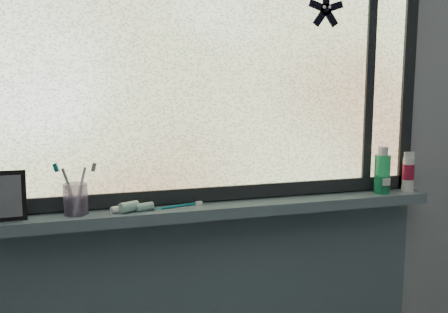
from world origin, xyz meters
TOP-DOWN VIEW (x-y plane):
  - wall_back at (0.00, 1.30)m, footprint 3.00×0.01m
  - windowsill at (0.00, 1.23)m, footprint 1.62×0.14m
  - window_pane at (0.00, 1.28)m, footprint 1.50×0.01m
  - frame_bottom at (0.00, 1.28)m, footprint 1.60×0.03m
  - frame_right at (0.78, 1.28)m, footprint 0.05×0.03m
  - frame_mullion at (0.60, 1.28)m, footprint 0.03×0.03m
  - starfish_sticker at (0.40, 1.27)m, footprint 0.15×0.02m
  - vanity_mirror at (-0.73, 1.22)m, footprint 0.13×0.06m
  - toothpaste_tube at (-0.33, 1.21)m, footprint 0.20×0.11m
  - toothbrush_cup at (-0.52, 1.23)m, footprint 0.09×0.09m
  - toothbrush_lying at (-0.18, 1.23)m, footprint 0.19×0.07m
  - mouthwash_bottle at (0.64, 1.22)m, footprint 0.08×0.08m
  - cream_tube at (0.77, 1.23)m, footprint 0.05×0.05m

SIDE VIEW (x-z plane):
  - windowsill at x=0.00m, z-range 0.98..1.02m
  - toothbrush_lying at x=-0.18m, z-range 1.02..1.03m
  - toothpaste_tube at x=-0.33m, z-range 1.02..1.06m
  - frame_bottom at x=0.00m, z-range 1.02..1.07m
  - toothbrush_cup at x=-0.52m, z-range 1.02..1.12m
  - vanity_mirror at x=-0.73m, z-range 1.02..1.18m
  - cream_tube at x=0.77m, z-range 1.05..1.16m
  - mouthwash_bottle at x=0.64m, z-range 1.04..1.19m
  - wall_back at x=0.00m, z-range 0.00..2.50m
  - frame_right at x=0.78m, z-range 0.98..2.08m
  - window_pane at x=0.00m, z-range 1.03..2.03m
  - frame_mullion at x=0.60m, z-range 1.03..2.03m
  - starfish_sticker at x=0.40m, z-range 1.65..1.79m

